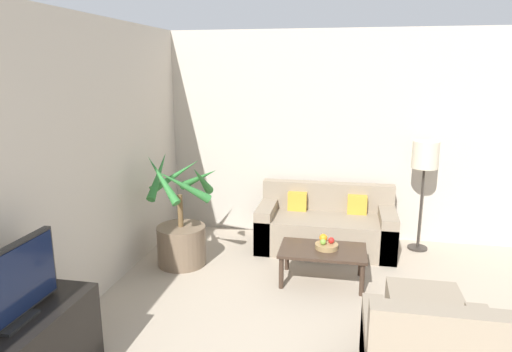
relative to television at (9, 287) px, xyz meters
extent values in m
cube|color=#BCB2A3|center=(2.71, 3.71, 0.47)|extent=(7.60, 0.06, 2.70)
cube|color=#BCB2A3|center=(-0.32, 0.72, 0.47)|extent=(0.06, 7.54, 2.70)
cube|color=black|center=(0.00, 0.00, -0.24)|extent=(0.18, 0.30, 0.02)
cube|color=black|center=(0.00, 0.00, 0.01)|extent=(0.05, 0.86, 0.49)
cube|color=#0F1938|center=(0.02, 0.00, 0.01)|extent=(0.01, 0.82, 0.45)
cylinder|color=brown|center=(0.23, 2.40, -0.66)|extent=(0.55, 0.55, 0.46)
cylinder|color=brown|center=(0.23, 2.40, -0.24)|extent=(0.06, 0.06, 0.37)
cone|color=#2D7533|center=(0.50, 2.40, 0.13)|extent=(0.10, 0.59, 0.45)
cone|color=#2D7533|center=(0.38, 2.66, 0.09)|extent=(0.59, 0.40, 0.37)
cone|color=#2D7533|center=(0.09, 2.65, 0.11)|extent=(0.58, 0.39, 0.41)
cone|color=#2D7533|center=(-0.01, 2.40, 0.16)|extent=(0.10, 0.55, 0.51)
cone|color=#2D7533|center=(0.12, 2.20, 0.17)|extent=(0.52, 0.36, 0.52)
cone|color=#2D7533|center=(0.37, 2.17, 0.12)|extent=(0.57, 0.39, 0.44)
cube|color=gray|center=(1.84, 3.16, -0.67)|extent=(1.67, 0.79, 0.43)
cube|color=gray|center=(1.84, 3.48, -0.28)|extent=(1.67, 0.16, 0.36)
cube|color=gray|center=(1.10, 3.16, -0.61)|extent=(0.20, 0.79, 0.55)
cube|color=gray|center=(2.58, 3.16, -0.61)|extent=(0.20, 0.79, 0.55)
cube|color=gold|center=(1.46, 3.36, -0.34)|extent=(0.24, 0.12, 0.24)
cube|color=gold|center=(2.22, 3.36, -0.34)|extent=(0.24, 0.12, 0.24)
cylinder|color=#2D2823|center=(2.99, 3.39, -0.87)|extent=(0.24, 0.24, 0.03)
cylinder|color=#2D2823|center=(2.99, 3.39, -0.35)|extent=(0.03, 0.03, 1.02)
cylinder|color=beige|center=(2.99, 3.39, 0.32)|extent=(0.31, 0.31, 0.33)
cylinder|color=#38281E|center=(1.45, 2.02, -0.71)|extent=(0.05, 0.05, 0.34)
cylinder|color=#38281E|center=(2.26, 2.02, -0.71)|extent=(0.05, 0.05, 0.34)
cylinder|color=#38281E|center=(1.45, 2.48, -0.71)|extent=(0.05, 0.05, 0.34)
cylinder|color=#38281E|center=(2.26, 2.48, -0.71)|extent=(0.05, 0.05, 0.34)
cube|color=#38281E|center=(1.85, 2.25, -0.53)|extent=(0.90, 0.55, 0.03)
cylinder|color=#997A4C|center=(1.89, 2.27, -0.49)|extent=(0.24, 0.24, 0.05)
sphere|color=red|center=(1.93, 2.30, -0.43)|extent=(0.07, 0.07, 0.07)
sphere|color=olive|center=(1.85, 2.24, -0.43)|extent=(0.06, 0.06, 0.06)
sphere|color=orange|center=(1.85, 2.33, -0.42)|extent=(0.09, 0.09, 0.09)
cube|color=gray|center=(2.67, 0.32, -0.27)|extent=(0.92, 0.16, 0.44)
cube|color=gray|center=(2.75, 1.43, -0.69)|extent=(0.60, 0.52, 0.38)
camera|label=1|loc=(2.02, -2.27, 1.34)|focal=32.00mm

